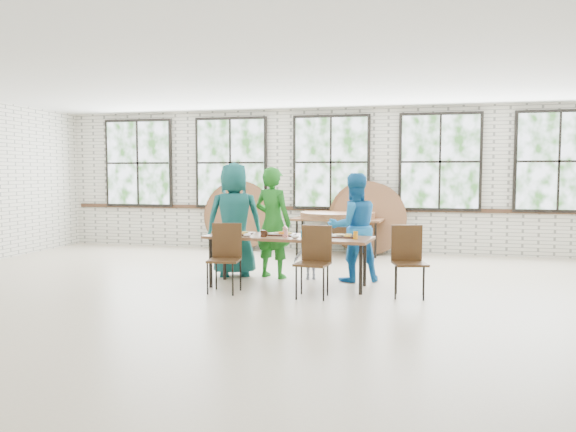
# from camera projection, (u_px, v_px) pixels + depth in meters

# --- Properties ---
(room) EXTENTS (12.00, 12.00, 12.00)m
(room) POSITION_uv_depth(u_px,v_px,m) (331.00, 165.00, 11.72)
(room) COLOR beige
(room) RESTS_ON ground
(dining_table) EXTENTS (2.47, 1.05, 0.74)m
(dining_table) POSITION_uv_depth(u_px,v_px,m) (288.00, 240.00, 8.11)
(dining_table) COLOR brown
(dining_table) RESTS_ON ground
(chair_near_left) EXTENTS (0.46, 0.45, 0.95)m
(chair_near_left) POSITION_uv_depth(u_px,v_px,m) (226.00, 252.00, 7.82)
(chair_near_left) COLOR #442B16
(chair_near_left) RESTS_ON ground
(chair_near_right) EXTENTS (0.47, 0.46, 0.95)m
(chair_near_right) POSITION_uv_depth(u_px,v_px,m) (315.00, 255.00, 7.49)
(chair_near_right) COLOR #442B16
(chair_near_right) RESTS_ON ground
(chair_spare) EXTENTS (0.51, 0.50, 0.95)m
(chair_spare) POSITION_uv_depth(u_px,v_px,m) (408.00, 255.00, 7.52)
(chair_spare) COLOR #442B16
(chair_spare) RESTS_ON ground
(adult_teal) EXTENTS (1.03, 0.83, 1.82)m
(adult_teal) POSITION_uv_depth(u_px,v_px,m) (234.00, 220.00, 8.96)
(adult_teal) COLOR #165356
(adult_teal) RESTS_ON ground
(adult_green) EXTENTS (0.74, 0.60, 1.75)m
(adult_green) POSITION_uv_depth(u_px,v_px,m) (273.00, 223.00, 8.82)
(adult_green) COLOR #1E731F
(adult_green) RESTS_ON ground
(toddler) EXTENTS (0.58, 0.41, 0.81)m
(toddler) POSITION_uv_depth(u_px,v_px,m) (311.00, 253.00, 8.72)
(toddler) COLOR #111936
(toddler) RESTS_ON ground
(adult_blue) EXTENTS (0.99, 0.90, 1.65)m
(adult_blue) POSITION_uv_depth(u_px,v_px,m) (354.00, 227.00, 8.54)
(adult_blue) COLOR #1A6CB6
(adult_blue) RESTS_ON ground
(storage_table) EXTENTS (1.86, 0.91, 0.74)m
(storage_table) POSITION_uv_depth(u_px,v_px,m) (338.00, 221.00, 11.29)
(storage_table) COLOR brown
(storage_table) RESTS_ON ground
(tabletop_clutter) EXTENTS (2.05, 0.59, 0.11)m
(tabletop_clutter) POSITION_uv_depth(u_px,v_px,m) (294.00, 235.00, 8.05)
(tabletop_clutter) COLOR black
(tabletop_clutter) RESTS_ON dining_table
(round_tops_stacked) EXTENTS (1.50, 1.50, 0.13)m
(round_tops_stacked) POSITION_uv_depth(u_px,v_px,m) (338.00, 215.00, 11.28)
(round_tops_stacked) COLOR brown
(round_tops_stacked) RESTS_ON storage_table
(round_tops_leaning) EXTENTS (4.34, 0.44, 1.49)m
(round_tops_leaning) POSITION_uv_depth(u_px,v_px,m) (301.00, 217.00, 11.73)
(round_tops_leaning) COLOR brown
(round_tops_leaning) RESTS_ON ground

